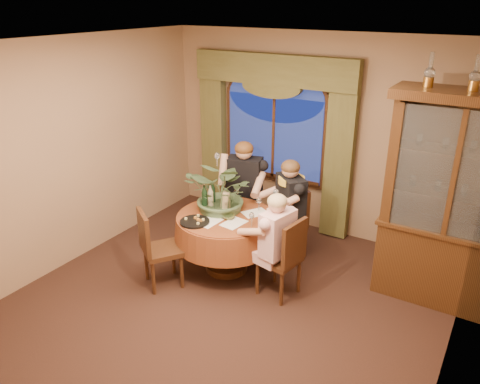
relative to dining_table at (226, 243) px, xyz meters
The scene contains 34 objects.
floor 0.98m from the dining_table, 64.08° to the right, with size 5.00×5.00×0.00m, color black.
wall_back 2.01m from the dining_table, 76.74° to the left, with size 4.50×4.50×0.00m, color #8D6C50.
wall_right 2.95m from the dining_table, 17.14° to the right, with size 5.00×5.00×0.00m, color #8D6C50.
ceiling 2.59m from the dining_table, 64.08° to the right, with size 5.00×5.00×0.00m, color white.
window 1.87m from the dining_table, 97.18° to the left, with size 1.62×0.10×1.32m, color navy, non-canonical shape.
arched_transom 2.36m from the dining_table, 97.18° to the left, with size 1.60×0.06×0.44m, color navy, non-canonical shape.
drapery_left 2.15m from the dining_table, 128.26° to the left, with size 0.38×0.14×2.32m, color #4B4A22.
drapery_right 1.94m from the dining_table, 62.14° to the left, with size 0.38×0.14×2.32m, color #4B4A22.
swag_valance 2.45m from the dining_table, 97.55° to the left, with size 2.45×0.16×0.42m, color #4B4A22, non-canonical shape.
dining_table is the anchor object (origin of this frame).
china_cabinet 2.60m from the dining_table, 16.85° to the left, with size 1.46×0.57×2.36m, color #321B0C.
oil_lamp_left 3.00m from the dining_table, 20.13° to the left, with size 0.11×0.11×0.34m, color #A5722D, non-canonical shape.
oil_lamp_center 3.28m from the dining_table, 16.85° to the left, with size 0.11×0.11×0.34m, color #A5722D, non-canonical shape.
chair_right 0.81m from the dining_table, ahead, with size 0.42×0.42×0.96m, color black.
chair_back_right 0.83m from the dining_table, 53.64° to the left, with size 0.42×0.42×0.96m, color black.
chair_back 0.89m from the dining_table, 116.16° to the left, with size 0.42×0.42×0.96m, color black.
chair_front_left 0.81m from the dining_table, 124.99° to the right, with size 0.42×0.42×0.96m, color black.
person_pink 0.85m from the dining_table, 12.85° to the right, with size 0.45×0.42×1.26m, color beige, non-canonical shape.
person_back 0.87m from the dining_table, 104.50° to the left, with size 0.52×0.48×1.46m, color black, non-canonical shape.
person_scarf 0.90m from the dining_table, 49.25° to the left, with size 0.49×0.45×1.37m, color black, non-canonical shape.
stoneware_vase 0.52m from the dining_table, 125.02° to the left, with size 0.14×0.14×0.25m, color tan, non-canonical shape.
centerpiece_plant 0.97m from the dining_table, 132.16° to the left, with size 0.87×0.97×0.76m, color #415B39.
olive_bowl 0.41m from the dining_table, 36.44° to the right, with size 0.14×0.14×0.04m, color #515729.
cheese_platter 0.56m from the dining_table, 119.74° to the right, with size 0.35×0.35×0.02m, color black.
wine_bottle_0 0.59m from the dining_table, behind, with size 0.07×0.07×0.33m, color tan.
wine_bottle_1 0.62m from the dining_table, behind, with size 0.07×0.07×0.33m, color black.
wine_bottle_2 0.64m from the dining_table, 152.68° to the left, with size 0.07×0.07×0.33m, color black.
wine_bottle_3 0.65m from the dining_table, behind, with size 0.07×0.07×0.33m, color tan.
tasting_paper_0 0.45m from the dining_table, 34.64° to the right, with size 0.21×0.30×0.00m, color white.
tasting_paper_1 0.52m from the dining_table, 40.95° to the left, with size 0.21×0.30×0.00m, color white.
tasting_paper_2 0.46m from the dining_table, 104.81° to the right, with size 0.21×0.30×0.00m, color white.
wine_glass_person_pink 0.63m from the dining_table, 12.85° to the right, with size 0.07×0.07×0.18m, color silver, non-canonical shape.
wine_glass_person_back 0.63m from the dining_table, 104.50° to the left, with size 0.07×0.07×0.18m, color silver, non-canonical shape.
wine_glass_person_scarf 0.63m from the dining_table, 49.25° to the left, with size 0.07×0.07×0.18m, color silver, non-canonical shape.
Camera 1 is at (2.41, -3.47, 3.19)m, focal length 35.00 mm.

